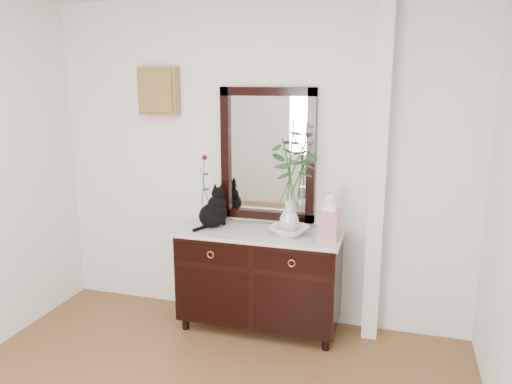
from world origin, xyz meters
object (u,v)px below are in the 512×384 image
(sideboard, at_px, (259,275))
(cat, at_px, (213,207))
(ginger_jar, at_px, (330,216))
(lotus_bowl, at_px, (289,230))

(sideboard, distance_m, cat, 0.68)
(cat, distance_m, ginger_jar, 0.98)
(cat, xyz_separation_m, lotus_bowl, (0.66, -0.04, -0.13))
(sideboard, height_order, cat, cat)
(lotus_bowl, xyz_separation_m, ginger_jar, (0.32, -0.04, 0.15))
(sideboard, xyz_separation_m, cat, (-0.41, 0.03, 0.54))
(lotus_bowl, bearing_deg, sideboard, 176.20)
(cat, bearing_deg, ginger_jar, 17.19)
(cat, bearing_deg, lotus_bowl, 18.00)
(cat, distance_m, lotus_bowl, 0.67)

